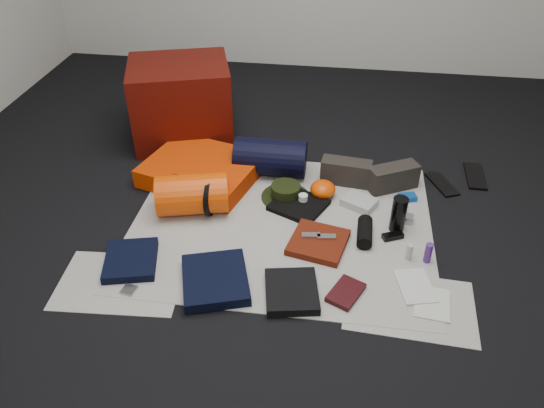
# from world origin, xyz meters

# --- Properties ---
(floor) EXTENTS (4.50, 4.50, 0.02)m
(floor) POSITION_xyz_m (0.00, 0.00, -0.01)
(floor) COLOR black
(floor) RESTS_ON ground
(newspaper_mat) EXTENTS (1.60, 1.30, 0.01)m
(newspaper_mat) POSITION_xyz_m (0.00, 0.00, 0.00)
(newspaper_mat) COLOR beige
(newspaper_mat) RESTS_ON floor
(newspaper_sheet_front_left) EXTENTS (0.61, 0.44, 0.00)m
(newspaper_sheet_front_left) POSITION_xyz_m (-0.70, -0.55, 0.00)
(newspaper_sheet_front_left) COLOR beige
(newspaper_sheet_front_left) RESTS_ON floor
(newspaper_sheet_front_right) EXTENTS (0.60, 0.43, 0.00)m
(newspaper_sheet_front_right) POSITION_xyz_m (0.65, -0.50, 0.00)
(newspaper_sheet_front_right) COLOR beige
(newspaper_sheet_front_right) RESTS_ON floor
(red_cabinet) EXTENTS (0.76, 0.69, 0.52)m
(red_cabinet) POSITION_xyz_m (-0.78, 0.86, 0.26)
(red_cabinet) COLOR #490B05
(red_cabinet) RESTS_ON floor
(sleeping_pad) EXTENTS (0.75, 0.67, 0.11)m
(sleeping_pad) POSITION_xyz_m (-0.53, 0.38, 0.06)
(sleeping_pad) COLOR #CC3302
(sleeping_pad) RESTS_ON newspaper_mat
(stuff_sack) EXTENTS (0.43, 0.32, 0.23)m
(stuff_sack) POSITION_xyz_m (-0.50, 0.04, 0.12)
(stuff_sack) COLOR #D63E03
(stuff_sack) RESTS_ON newspaper_mat
(sack_strap_left) EXTENTS (0.02, 0.22, 0.22)m
(sack_strap_left) POSITION_xyz_m (-0.60, 0.04, 0.11)
(sack_strap_left) COLOR black
(sack_strap_left) RESTS_ON newspaper_mat
(sack_strap_right) EXTENTS (0.03, 0.22, 0.22)m
(sack_strap_right) POSITION_xyz_m (-0.40, 0.04, 0.11)
(sack_strap_right) COLOR black
(sack_strap_right) RESTS_ON newspaper_mat
(navy_duffel) EXTENTS (0.43, 0.22, 0.22)m
(navy_duffel) POSITION_xyz_m (-0.13, 0.48, 0.12)
(navy_duffel) COLOR black
(navy_duffel) RESTS_ON newspaper_mat
(boonie_brim) EXTENTS (0.34, 0.34, 0.01)m
(boonie_brim) POSITION_xyz_m (-0.01, 0.24, 0.01)
(boonie_brim) COLOR black
(boonie_brim) RESTS_ON newspaper_mat
(boonie_crown) EXTENTS (0.17, 0.17, 0.07)m
(boonie_crown) POSITION_xyz_m (-0.01, 0.24, 0.05)
(boonie_crown) COLOR black
(boonie_crown) RESTS_ON boonie_brim
(hiking_boot_left) EXTENTS (0.30, 0.14, 0.15)m
(hiking_boot_left) POSITION_xyz_m (0.33, 0.45, 0.08)
(hiking_boot_left) COLOR #2B2622
(hiking_boot_left) RESTS_ON newspaper_mat
(hiking_boot_right) EXTENTS (0.31, 0.24, 0.15)m
(hiking_boot_right) POSITION_xyz_m (0.60, 0.43, 0.08)
(hiking_boot_right) COLOR #2B2622
(hiking_boot_right) RESTS_ON newspaper_mat
(flip_flop_left) EXTENTS (0.19, 0.27, 0.01)m
(flip_flop_left) POSITION_xyz_m (0.90, 0.51, 0.01)
(flip_flop_left) COLOR black
(flip_flop_left) RESTS_ON floor
(flip_flop_right) EXTENTS (0.11, 0.29, 0.02)m
(flip_flop_right) POSITION_xyz_m (1.11, 0.63, 0.01)
(flip_flop_right) COLOR black
(flip_flop_right) RESTS_ON floor
(trousers_navy_a) EXTENTS (0.31, 0.33, 0.04)m
(trousers_navy_a) POSITION_xyz_m (-0.69, -0.42, 0.03)
(trousers_navy_a) COLOR black
(trousers_navy_a) RESTS_ON newspaper_mat
(trousers_navy_b) EXTENTS (0.39, 0.42, 0.05)m
(trousers_navy_b) POSITION_xyz_m (-0.25, -0.50, 0.03)
(trousers_navy_b) COLOR black
(trousers_navy_b) RESTS_ON newspaper_mat
(trousers_charcoal) EXTENTS (0.28, 0.31, 0.04)m
(trousers_charcoal) POSITION_xyz_m (0.11, -0.52, 0.03)
(trousers_charcoal) COLOR black
(trousers_charcoal) RESTS_ON newspaper_mat
(black_tshirt) EXTENTS (0.36, 0.35, 0.03)m
(black_tshirt) POSITION_xyz_m (0.08, 0.16, 0.02)
(black_tshirt) COLOR black
(black_tshirt) RESTS_ON newspaper_mat
(red_shirt) EXTENTS (0.33, 0.33, 0.04)m
(red_shirt) POSITION_xyz_m (0.21, -0.15, 0.02)
(red_shirt) COLOR #571709
(red_shirt) RESTS_ON newspaper_mat
(orange_stuff_sack) EXTENTS (0.18, 0.18, 0.10)m
(orange_stuff_sack) POSITION_xyz_m (0.20, 0.29, 0.05)
(orange_stuff_sack) COLOR #D63E03
(orange_stuff_sack) RESTS_ON newspaper_mat
(first_aid_pouch) EXTENTS (0.22, 0.20, 0.04)m
(first_aid_pouch) POSITION_xyz_m (0.41, 0.22, 0.03)
(first_aid_pouch) COLOR #9AA39B
(first_aid_pouch) RESTS_ON newspaper_mat
(water_bottle) EXTENTS (0.10, 0.10, 0.20)m
(water_bottle) POSITION_xyz_m (0.61, 0.04, 0.11)
(water_bottle) COLOR black
(water_bottle) RESTS_ON newspaper_mat
(speaker) EXTENTS (0.08, 0.20, 0.08)m
(speaker) POSITION_xyz_m (0.44, -0.06, 0.05)
(speaker) COLOR black
(speaker) RESTS_ON newspaper_mat
(compact_camera) EXTENTS (0.11, 0.08, 0.04)m
(compact_camera) POSITION_xyz_m (0.65, 0.12, 0.03)
(compact_camera) COLOR #AAA9AE
(compact_camera) RESTS_ON newspaper_mat
(cyan_case) EXTENTS (0.11, 0.09, 0.03)m
(cyan_case) POSITION_xyz_m (0.69, 0.32, 0.02)
(cyan_case) COLOR navy
(cyan_case) RESTS_ON newspaper_mat
(toiletry_purple) EXTENTS (0.05, 0.05, 0.11)m
(toiletry_purple) POSITION_xyz_m (0.75, -0.19, 0.06)
(toiletry_purple) COLOR #472473
(toiletry_purple) RESTS_ON newspaper_mat
(toiletry_clear) EXTENTS (0.04, 0.04, 0.09)m
(toiletry_clear) POSITION_xyz_m (0.66, -0.19, 0.05)
(toiletry_clear) COLOR #A1A5A1
(toiletry_clear) RESTS_ON newspaper_mat
(paperback_book) EXTENTS (0.19, 0.22, 0.03)m
(paperback_book) POSITION_xyz_m (0.36, -0.48, 0.02)
(paperback_book) COLOR black
(paperback_book) RESTS_ON newspaper_mat
(map_booklet) EXTENTS (0.20, 0.25, 0.01)m
(map_booklet) POSITION_xyz_m (0.68, -0.39, 0.01)
(map_booklet) COLOR #BBBCB2
(map_booklet) RESTS_ON newspaper_mat
(map_printout) EXTENTS (0.18, 0.22, 0.01)m
(map_printout) POSITION_xyz_m (0.75, -0.48, 0.01)
(map_printout) COLOR #BBBCB2
(map_printout) RESTS_ON newspaper_mat
(sunglasses) EXTENTS (0.12, 0.09, 0.03)m
(sunglasses) POSITION_xyz_m (0.59, -0.04, 0.02)
(sunglasses) COLOR black
(sunglasses) RESTS_ON newspaper_mat
(key_cluster) EXTENTS (0.08, 0.08, 0.01)m
(key_cluster) POSITION_xyz_m (-0.64, -0.60, 0.01)
(key_cluster) COLOR #AAA9AE
(key_cluster) RESTS_ON newspaper_mat
(tape_roll) EXTENTS (0.05, 0.05, 0.03)m
(tape_roll) POSITION_xyz_m (0.10, 0.19, 0.05)
(tape_roll) COLOR silver
(tape_roll) RESTS_ON black_tshirt
(energy_bar_a) EXTENTS (0.10, 0.05, 0.01)m
(energy_bar_a) POSITION_xyz_m (0.17, -0.13, 0.05)
(energy_bar_a) COLOR #AAA9AE
(energy_bar_a) RESTS_ON red_shirt
(energy_bar_b) EXTENTS (0.10, 0.05, 0.01)m
(energy_bar_b) POSITION_xyz_m (0.25, -0.13, 0.05)
(energy_bar_b) COLOR #AAA9AE
(energy_bar_b) RESTS_ON red_shirt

